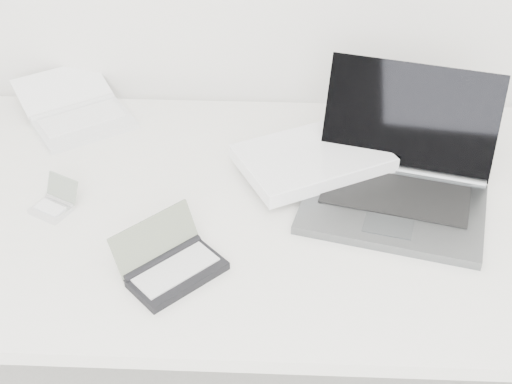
{
  "coord_description": "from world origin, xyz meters",
  "views": [
    {
      "loc": [
        0.02,
        0.43,
        1.64
      ],
      "look_at": [
        -0.03,
        1.51,
        0.79
      ],
      "focal_mm": 50.0,
      "sensor_mm": 36.0,
      "label": 1
    }
  ],
  "objects_px": {
    "laptop_large": "(360,171)",
    "netbook_open_white": "(78,113)",
    "desk": "(271,221)",
    "palmtop_charcoal": "(171,265)"
  },
  "relations": [
    {
      "from": "laptop_large",
      "to": "desk",
      "type": "bearing_deg",
      "value": -145.02
    },
    {
      "from": "desk",
      "to": "palmtop_charcoal",
      "type": "relative_size",
      "value": 7.59
    },
    {
      "from": "palmtop_charcoal",
      "to": "netbook_open_white",
      "type": "bearing_deg",
      "value": 75.97
    },
    {
      "from": "desk",
      "to": "laptop_large",
      "type": "xyz_separation_m",
      "value": [
        0.18,
        0.07,
        0.08
      ]
    },
    {
      "from": "laptop_large",
      "to": "netbook_open_white",
      "type": "relative_size",
      "value": 1.61
    },
    {
      "from": "laptop_large",
      "to": "palmtop_charcoal",
      "type": "height_order",
      "value": "laptop_large"
    },
    {
      "from": "desk",
      "to": "palmtop_charcoal",
      "type": "xyz_separation_m",
      "value": [
        -0.18,
        -0.21,
        0.06
      ]
    },
    {
      "from": "desk",
      "to": "laptop_large",
      "type": "distance_m",
      "value": 0.21
    },
    {
      "from": "desk",
      "to": "palmtop_charcoal",
      "type": "distance_m",
      "value": 0.28
    },
    {
      "from": "desk",
      "to": "netbook_open_white",
      "type": "distance_m",
      "value": 0.56
    }
  ]
}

